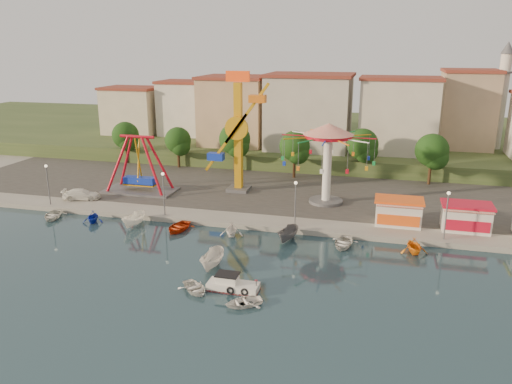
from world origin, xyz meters
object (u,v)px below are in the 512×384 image
(skiff, at_px, (213,260))
(cabin_motorboat, at_px, (232,285))
(van, at_px, (81,194))
(pirate_ship_ride, at_px, (139,165))
(wave_swinger, at_px, (328,145))
(kamikaze_tower, at_px, (240,136))
(rowboat_a, at_px, (195,288))

(skiff, bearing_deg, cabin_motorboat, -49.62)
(van, bearing_deg, pirate_ship_ride, -65.43)
(wave_swinger, distance_m, skiff, 24.12)
(wave_swinger, relative_size, cabin_motorboat, 2.61)
(skiff, height_order, van, van)
(wave_swinger, height_order, van, wave_swinger)
(pirate_ship_ride, relative_size, cabin_motorboat, 2.25)
(kamikaze_tower, bearing_deg, rowboat_a, -81.59)
(skiff, distance_m, van, 27.82)
(cabin_motorboat, bearing_deg, rowboat_a, -159.52)
(wave_swinger, relative_size, van, 2.41)
(kamikaze_tower, xyz_separation_m, wave_swinger, (12.24, -2.25, -0.31))
(pirate_ship_ride, xyz_separation_m, cabin_motorboat, (20.79, -23.79, -3.98))
(cabin_motorboat, xyz_separation_m, rowboat_a, (-2.99, -1.10, -0.08))
(cabin_motorboat, distance_m, van, 32.39)
(kamikaze_tower, relative_size, skiff, 3.79)
(kamikaze_tower, height_order, cabin_motorboat, kamikaze_tower)
(kamikaze_tower, height_order, wave_swinger, kamikaze_tower)
(pirate_ship_ride, relative_size, van, 2.08)
(pirate_ship_ride, xyz_separation_m, skiff, (17.74, -20.12, -3.55))
(wave_swinger, distance_m, rowboat_a, 28.58)
(kamikaze_tower, relative_size, van, 3.42)
(rowboat_a, bearing_deg, wave_swinger, 25.86)
(wave_swinger, bearing_deg, rowboat_a, -106.99)
(pirate_ship_ride, distance_m, wave_swinger, 26.14)
(pirate_ship_ride, height_order, kamikaze_tower, kamikaze_tower)
(kamikaze_tower, bearing_deg, van, -155.11)
(pirate_ship_ride, xyz_separation_m, rowboat_a, (17.79, -24.89, -4.06))
(wave_swinger, distance_m, van, 33.12)
(cabin_motorboat, relative_size, rowboat_a, 1.38)
(rowboat_a, xyz_separation_m, van, (-23.65, 19.51, 0.97))
(pirate_ship_ride, distance_m, cabin_motorboat, 31.84)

